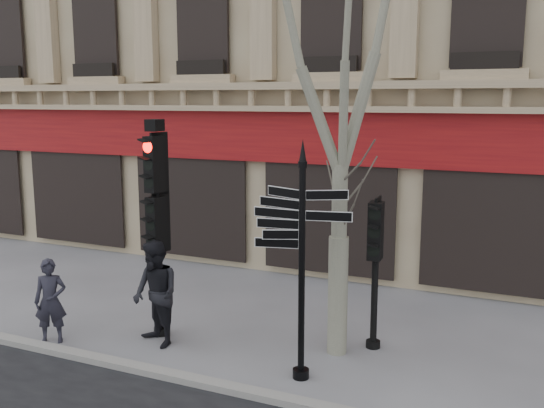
{
  "coord_description": "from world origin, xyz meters",
  "views": [
    {
      "loc": [
        4.78,
        -9.21,
        4.54
      ],
      "look_at": [
        0.38,
        0.6,
        2.67
      ],
      "focal_mm": 40.0,
      "sensor_mm": 36.0,
      "label": 1
    }
  ],
  "objects": [
    {
      "name": "ground",
      "position": [
        0.0,
        0.0,
        0.0
      ],
      "size": [
        80.0,
        80.0,
        0.0
      ],
      "primitive_type": "plane",
      "color": "slate",
      "rests_on": "ground"
    },
    {
      "name": "traffic_signal_secondary",
      "position": [
        2.15,
        1.21,
        1.91
      ],
      "size": [
        0.48,
        0.36,
        2.74
      ],
      "rotation": [
        0.0,
        0.0,
        0.07
      ],
      "color": "black",
      "rests_on": "ground"
    },
    {
      "name": "plane_tree",
      "position": [
        1.61,
        0.73,
        5.83
      ],
      "size": [
        3.13,
        3.13,
        8.31
      ],
      "color": "gray",
      "rests_on": "ground"
    },
    {
      "name": "pedestrian_b",
      "position": [
        -1.56,
        -0.31,
        0.99
      ],
      "size": [
        1.2,
        1.11,
        1.98
      ],
      "primitive_type": "imported",
      "rotation": [
        0.0,
        0.0,
        -0.48
      ],
      "color": "black",
      "rests_on": "ground"
    },
    {
      "name": "fingerpost",
      "position": [
        1.39,
        -0.49,
        2.64
      ],
      "size": [
        1.73,
        1.73,
        3.93
      ],
      "rotation": [
        0.0,
        0.0,
        0.05
      ],
      "color": "black",
      "rests_on": "ground"
    },
    {
      "name": "pedestrian_a",
      "position": [
        -3.45,
        -1.0,
        0.8
      ],
      "size": [
        0.7,
        0.64,
        1.61
      ],
      "primitive_type": "imported",
      "rotation": [
        0.0,
        0.0,
        0.56
      ],
      "color": "#21202B",
      "rests_on": "ground"
    },
    {
      "name": "kerb",
      "position": [
        0.0,
        -1.4,
        0.06
      ],
      "size": [
        80.0,
        0.25,
        0.12
      ],
      "primitive_type": "cube",
      "color": "gray",
      "rests_on": "ground"
    },
    {
      "name": "traffic_signal_main",
      "position": [
        -1.77,
        0.13,
        2.63
      ],
      "size": [
        0.49,
        0.37,
        4.17
      ],
      "rotation": [
        0.0,
        0.0,
        -0.1
      ],
      "color": "black",
      "rests_on": "ground"
    }
  ]
}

